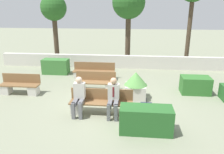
{
  "coord_description": "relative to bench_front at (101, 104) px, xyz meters",
  "views": [
    {
      "loc": [
        0.71,
        -7.67,
        3.54
      ],
      "look_at": [
        -0.1,
        0.5,
        0.9
      ],
      "focal_mm": 35.0,
      "sensor_mm": 36.0,
      "label": 1
    }
  ],
  "objects": [
    {
      "name": "bench_left_side",
      "position": [
        -0.93,
        3.74,
        -0.0
      ],
      "size": [
        2.13,
        0.49,
        0.84
      ],
      "rotation": [
        0.0,
        0.0,
        -0.14
      ],
      "color": "brown",
      "rests_on": "ground_plane"
    },
    {
      "name": "perimeter_wall",
      "position": [
        0.34,
        6.03,
        0.05
      ],
      "size": [
        14.87,
        0.3,
        0.77
      ],
      "color": "beige",
      "rests_on": "ground_plane"
    },
    {
      "name": "hedge_block_near_left",
      "position": [
        -3.2,
        4.48,
        0.07
      ],
      "size": [
        1.41,
        0.67,
        0.82
      ],
      "color": "#3D7A38",
      "rests_on": "ground_plane"
    },
    {
      "name": "tree_center_left",
      "position": [
        0.68,
        7.05,
        3.39
      ],
      "size": [
        1.99,
        1.99,
        4.81
      ],
      "color": "#473828",
      "rests_on": "ground_plane"
    },
    {
      "name": "tree_leftmost",
      "position": [
        -3.9,
        6.78,
        3.05
      ],
      "size": [
        1.59,
        1.59,
        4.3
      ],
      "color": "#473828",
      "rests_on": "ground_plane"
    },
    {
      "name": "person_seated_woman",
      "position": [
        -0.74,
        -0.14,
        0.39
      ],
      "size": [
        0.38,
        0.63,
        1.32
      ],
      "color": "slate",
      "rests_on": "ground_plane"
    },
    {
      "name": "bench_front",
      "position": [
        0.0,
        0.0,
        0.0
      ],
      "size": [
        2.17,
        0.48,
        0.84
      ],
      "color": "brown",
      "rests_on": "ground_plane"
    },
    {
      "name": "bench_right_side",
      "position": [
        -0.57,
        2.08,
        -0.02
      ],
      "size": [
        1.77,
        0.48,
        0.84
      ],
      "rotation": [
        0.0,
        0.0,
        0.2
      ],
      "color": "brown",
      "rests_on": "ground_plane"
    },
    {
      "name": "hedge_block_mid_right",
      "position": [
        3.72,
        2.25,
        0.03
      ],
      "size": [
        1.2,
        0.75,
        0.73
      ],
      "color": "#33702D",
      "rests_on": "ground_plane"
    },
    {
      "name": "hedge_block_mid_left",
      "position": [
        1.48,
        -1.05,
        0.06
      ],
      "size": [
        1.53,
        0.64,
        0.79
      ],
      "color": "#286028",
      "rests_on": "ground_plane"
    },
    {
      "name": "bench_back",
      "position": [
        -3.69,
        1.43,
        -0.02
      ],
      "size": [
        1.67,
        0.48,
        0.84
      ],
      "rotation": [
        0.0,
        0.0,
        -0.02
      ],
      "color": "brown",
      "rests_on": "ground_plane"
    },
    {
      "name": "planter_corner_left",
      "position": [
        1.18,
        1.46,
        0.25
      ],
      "size": [
        0.92,
        0.92,
        1.1
      ],
      "color": "beige",
      "rests_on": "ground_plane"
    },
    {
      "name": "ground_plane",
      "position": [
        0.34,
        0.86,
        -0.33
      ],
      "size": [
        60.0,
        60.0,
        0.0
      ],
      "primitive_type": "plane",
      "color": "gray"
    },
    {
      "name": "suitcase",
      "position": [
        1.52,
        -0.23,
        -0.06
      ],
      "size": [
        0.37,
        0.2,
        0.75
      ],
      "color": "#282D42",
      "rests_on": "ground_plane"
    },
    {
      "name": "person_seated_man",
      "position": [
        0.43,
        -0.14,
        0.4
      ],
      "size": [
        0.38,
        0.63,
        1.33
      ],
      "color": "slate",
      "rests_on": "ground_plane"
    }
  ]
}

